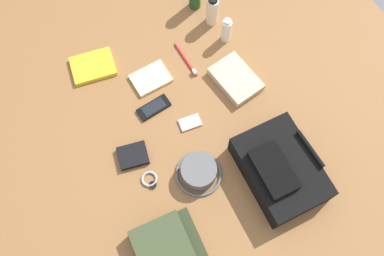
{
  "coord_description": "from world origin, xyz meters",
  "views": [
    {
      "loc": [
        0.52,
        -0.3,
        1.54
      ],
      "look_at": [
        0.0,
        0.0,
        0.04
      ],
      "focal_mm": 39.65,
      "sensor_mm": 36.0,
      "label": 1
    }
  ],
  "objects_px": {
    "backpack": "(280,169)",
    "toothpaste_tube": "(226,30)",
    "lotion_bottle": "(212,11)",
    "toothbrush": "(187,61)",
    "folded_towel": "(236,79)",
    "bucket_hat": "(199,172)",
    "toiletry_pouch": "(168,254)",
    "wallet": "(133,156)",
    "wristwatch": "(150,180)",
    "media_player": "(190,123)",
    "notepad": "(151,78)",
    "paperback_novel": "(93,66)",
    "cell_phone": "(154,108)"
  },
  "relations": [
    {
      "from": "paperback_novel",
      "to": "media_player",
      "type": "height_order",
      "value": "paperback_novel"
    },
    {
      "from": "toiletry_pouch",
      "to": "toothpaste_tube",
      "type": "bearing_deg",
      "value": 135.85
    },
    {
      "from": "wristwatch",
      "to": "folded_towel",
      "type": "bearing_deg",
      "value": 111.36
    },
    {
      "from": "folded_towel",
      "to": "notepad",
      "type": "bearing_deg",
      "value": -121.36
    },
    {
      "from": "lotion_bottle",
      "to": "toothbrush",
      "type": "relative_size",
      "value": 0.85
    },
    {
      "from": "paperback_novel",
      "to": "backpack",
      "type": "bearing_deg",
      "value": 28.1
    },
    {
      "from": "folded_towel",
      "to": "wallet",
      "type": "bearing_deg",
      "value": -80.95
    },
    {
      "from": "toiletry_pouch",
      "to": "cell_phone",
      "type": "distance_m",
      "value": 0.57
    },
    {
      "from": "bucket_hat",
      "to": "media_player",
      "type": "relative_size",
      "value": 1.94
    },
    {
      "from": "wallet",
      "to": "folded_towel",
      "type": "xyz_separation_m",
      "value": [
        -0.08,
        0.51,
        0.01
      ]
    },
    {
      "from": "wallet",
      "to": "notepad",
      "type": "relative_size",
      "value": 0.73
    },
    {
      "from": "bucket_hat",
      "to": "wallet",
      "type": "bearing_deg",
      "value": -135.43
    },
    {
      "from": "folded_towel",
      "to": "toiletry_pouch",
      "type": "bearing_deg",
      "value": -50.73
    },
    {
      "from": "lotion_bottle",
      "to": "toothpaste_tube",
      "type": "bearing_deg",
      "value": 2.51
    },
    {
      "from": "bucket_hat",
      "to": "wallet",
      "type": "height_order",
      "value": "bucket_hat"
    },
    {
      "from": "toiletry_pouch",
      "to": "cell_phone",
      "type": "bearing_deg",
      "value": 157.04
    },
    {
      "from": "toothpaste_tube",
      "to": "folded_towel",
      "type": "xyz_separation_m",
      "value": [
        0.19,
        -0.07,
        -0.04
      ]
    },
    {
      "from": "toothpaste_tube",
      "to": "folded_towel",
      "type": "distance_m",
      "value": 0.21
    },
    {
      "from": "wallet",
      "to": "backpack",
      "type": "bearing_deg",
      "value": 67.06
    },
    {
      "from": "toothbrush",
      "to": "notepad",
      "type": "bearing_deg",
      "value": -90.81
    },
    {
      "from": "toiletry_pouch",
      "to": "wristwatch",
      "type": "relative_size",
      "value": 3.66
    },
    {
      "from": "toothbrush",
      "to": "paperback_novel",
      "type": "bearing_deg",
      "value": -115.97
    },
    {
      "from": "lotion_bottle",
      "to": "wallet",
      "type": "height_order",
      "value": "lotion_bottle"
    },
    {
      "from": "cell_phone",
      "to": "toothbrush",
      "type": "height_order",
      "value": "toothbrush"
    },
    {
      "from": "backpack",
      "to": "bucket_hat",
      "type": "bearing_deg",
      "value": -119.54
    },
    {
      "from": "media_player",
      "to": "folded_towel",
      "type": "relative_size",
      "value": 0.46
    },
    {
      "from": "backpack",
      "to": "notepad",
      "type": "height_order",
      "value": "backpack"
    },
    {
      "from": "folded_towel",
      "to": "lotion_bottle",
      "type": "bearing_deg",
      "value": 167.51
    },
    {
      "from": "toiletry_pouch",
      "to": "media_player",
      "type": "relative_size",
      "value": 2.85
    },
    {
      "from": "toiletry_pouch",
      "to": "wristwatch",
      "type": "xyz_separation_m",
      "value": [
        -0.27,
        0.07,
        -0.03
      ]
    },
    {
      "from": "backpack",
      "to": "folded_towel",
      "type": "bearing_deg",
      "value": 169.99
    },
    {
      "from": "toothpaste_tube",
      "to": "bucket_hat",
      "type": "bearing_deg",
      "value": -41.04
    },
    {
      "from": "toothpaste_tube",
      "to": "cell_phone",
      "type": "distance_m",
      "value": 0.44
    },
    {
      "from": "backpack",
      "to": "toothpaste_tube",
      "type": "xyz_separation_m",
      "value": [
        -0.6,
        0.14,
        0.0
      ]
    },
    {
      "from": "backpack",
      "to": "media_player",
      "type": "xyz_separation_m",
      "value": [
        -0.34,
        -0.18,
        -0.05
      ]
    },
    {
      "from": "backpack",
      "to": "bucket_hat",
      "type": "distance_m",
      "value": 0.29
    },
    {
      "from": "paperback_novel",
      "to": "toothpaste_tube",
      "type": "bearing_deg",
      "value": 74.39
    },
    {
      "from": "wallet",
      "to": "toothbrush",
      "type": "bearing_deg",
      "value": 138.17
    },
    {
      "from": "cell_phone",
      "to": "notepad",
      "type": "bearing_deg",
      "value": 157.18
    },
    {
      "from": "wristwatch",
      "to": "wallet",
      "type": "xyz_separation_m",
      "value": [
        -0.11,
        -0.01,
        0.01
      ]
    },
    {
      "from": "media_player",
      "to": "toothbrush",
      "type": "bearing_deg",
      "value": 153.02
    },
    {
      "from": "cell_phone",
      "to": "toothbrush",
      "type": "relative_size",
      "value": 0.77
    },
    {
      "from": "toothbrush",
      "to": "toothpaste_tube",
      "type": "bearing_deg",
      "value": 94.83
    },
    {
      "from": "bucket_hat",
      "to": "media_player",
      "type": "xyz_separation_m",
      "value": [
        -0.2,
        0.07,
        -0.03
      ]
    },
    {
      "from": "toothbrush",
      "to": "notepad",
      "type": "xyz_separation_m",
      "value": [
        -0.0,
        -0.17,
        0.0
      ]
    },
    {
      "from": "toothpaste_tube",
      "to": "lotion_bottle",
      "type": "bearing_deg",
      "value": -177.49
    },
    {
      "from": "lotion_bottle",
      "to": "cell_phone",
      "type": "bearing_deg",
      "value": -59.56
    },
    {
      "from": "toothbrush",
      "to": "folded_towel",
      "type": "xyz_separation_m",
      "value": [
        0.18,
        0.13,
        0.01
      ]
    },
    {
      "from": "lotion_bottle",
      "to": "toothbrush",
      "type": "xyz_separation_m",
      "value": [
        0.12,
        -0.19,
        -0.07
      ]
    },
    {
      "from": "backpack",
      "to": "wallet",
      "type": "relative_size",
      "value": 3.25
    }
  ]
}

